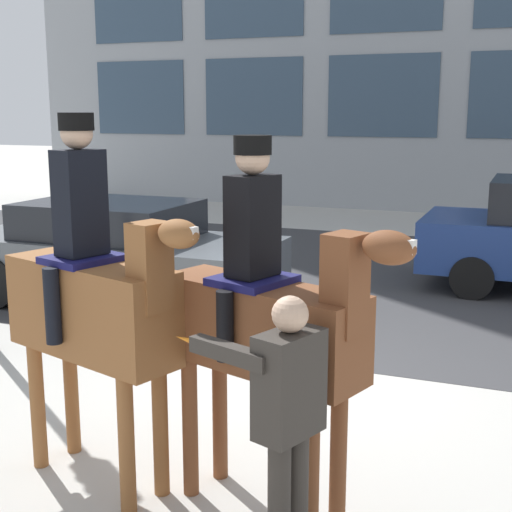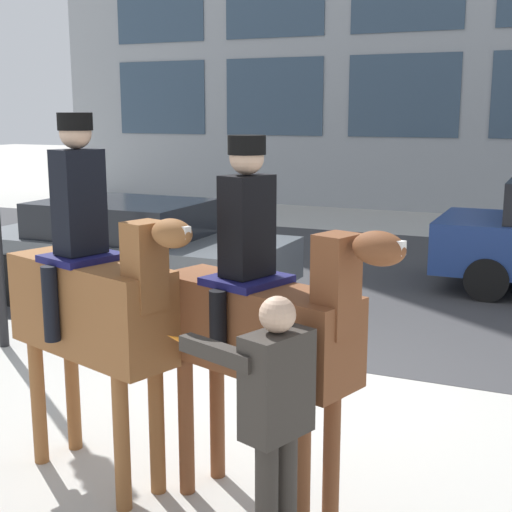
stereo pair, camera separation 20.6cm
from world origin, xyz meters
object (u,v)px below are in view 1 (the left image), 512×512
mounted_horse_lead (94,299)px  pedestrian_bystander (286,419)px  mounted_horse_companion (266,319)px  street_car_near_lane (115,249)px

mounted_horse_lead → pedestrian_bystander: 1.79m
mounted_horse_lead → mounted_horse_companion: mounted_horse_lead is taller
pedestrian_bystander → street_car_near_lane: size_ratio=0.38×
mounted_horse_companion → pedestrian_bystander: size_ratio=1.48×
pedestrian_bystander → mounted_horse_companion: bearing=-40.8°
mounted_horse_lead → mounted_horse_companion: bearing=20.1°
pedestrian_bystander → street_car_near_lane: pedestrian_bystander is taller
mounted_horse_companion → mounted_horse_lead: bearing=-159.5°
mounted_horse_lead → pedestrian_bystander: mounted_horse_lead is taller
mounted_horse_lead → pedestrian_bystander: (1.64, -0.61, -0.37)m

